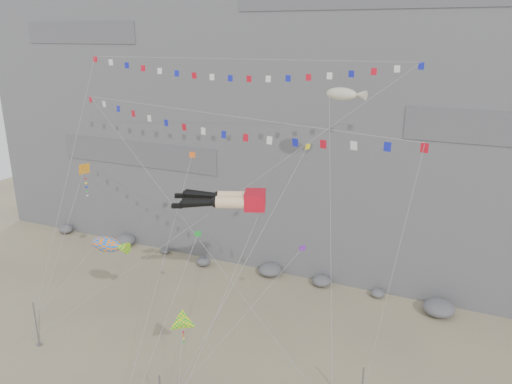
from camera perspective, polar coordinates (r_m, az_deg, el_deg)
ground at (r=43.92m, az=-7.43°, el=-18.66°), size 120.00×120.00×0.00m
cliff at (r=64.70m, az=7.16°, el=16.75°), size 80.00×28.00×50.00m
talus_boulders at (r=56.56m, az=1.62°, el=-8.91°), size 60.00×3.00×1.20m
anchor_pole_left at (r=48.16m, az=-23.83°, el=-13.64°), size 0.12×0.12×4.18m
legs_kite at (r=40.31m, az=-3.07°, el=-0.88°), size 7.70×13.28×17.67m
flag_banner_upper at (r=44.93m, az=-1.96°, el=14.91°), size 30.25×15.08×30.91m
flag_banner_lower at (r=38.03m, az=-4.94°, el=8.89°), size 31.56×10.56×24.80m
harlequin_kite at (r=45.85m, az=-19.05°, el=2.46°), size 3.76×6.74×16.01m
fish_windsock at (r=43.92m, az=-16.70°, el=-5.75°), size 9.41×5.67×12.55m
delta_kite at (r=37.14m, az=-8.38°, el=-14.60°), size 2.63×4.73×7.88m
blimp_windsock at (r=42.95m, az=9.74°, el=10.90°), size 6.41×15.46×25.89m
small_kite_a at (r=46.17m, az=-7.41°, el=3.81°), size 3.41×16.00×21.78m
small_kite_b at (r=40.53m, az=5.08°, el=-6.69°), size 7.19×11.15×15.50m
small_kite_c at (r=39.72m, az=-6.78°, el=-5.09°), size 1.41×9.58×14.01m
small_kite_d at (r=39.04m, az=5.47°, el=4.32°), size 6.22×14.82×23.20m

